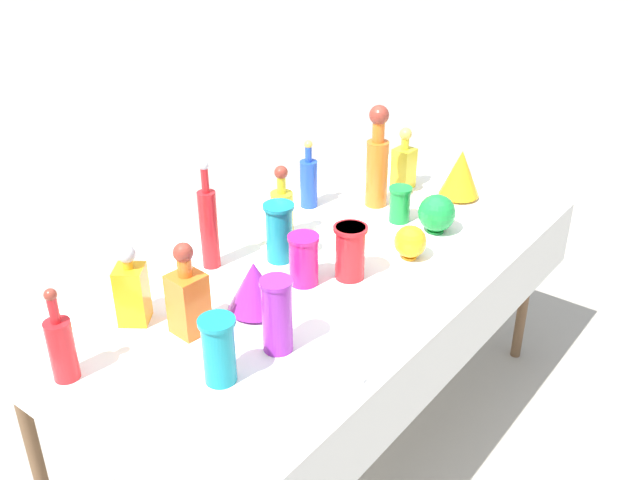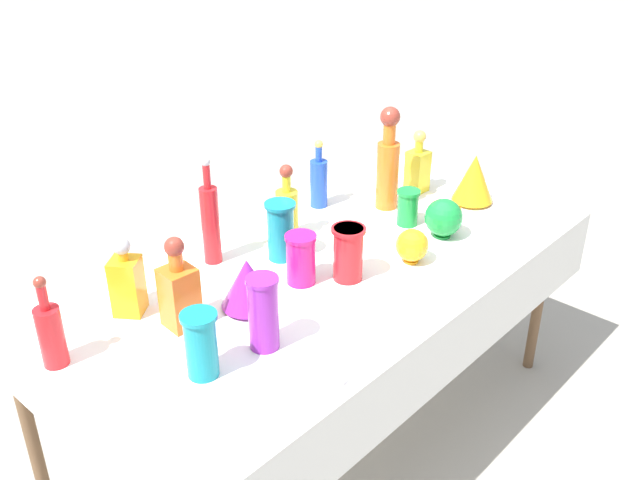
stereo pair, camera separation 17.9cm
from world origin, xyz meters
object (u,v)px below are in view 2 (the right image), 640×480
slender_vase_4 (408,206)px  round_bowl_0 (444,218)px  slender_vase_0 (263,311)px  slender_vase_1 (348,251)px  tall_bottle_1 (319,181)px  fluted_vase_1 (248,283)px  slender_vase_5 (281,229)px  slender_vase_2 (301,257)px  square_decanter_2 (418,167)px  tall_bottle_2 (210,222)px  square_decanter_1 (179,291)px  tall_bottle_0 (287,209)px  tall_bottle_4 (51,333)px  slender_vase_3 (201,343)px  tall_bottle_3 (388,163)px  round_bowl_1 (412,245)px  fluted_vase_0 (474,178)px  square_decanter_0 (127,282)px

slender_vase_4 → round_bowl_0: bearing=-87.6°
slender_vase_0 → slender_vase_1: size_ratio=1.21×
tall_bottle_1 → fluted_vase_1: 0.77m
slender_vase_0 → slender_vase_5: 0.52m
slender_vase_2 → round_bowl_0: 0.61m
square_decanter_2 → slender_vase_0: (-1.19, -0.31, 0.01)m
tall_bottle_2 → slender_vase_2: tall_bottle_2 is taller
slender_vase_0 → slender_vase_2: bearing=27.0°
square_decanter_1 → slender_vase_4: 1.01m
tall_bottle_2 → slender_vase_1: size_ratio=2.04×
tall_bottle_2 → round_bowl_0: size_ratio=2.60×
tall_bottle_0 → slender_vase_2: bearing=-127.5°
tall_bottle_4 → slender_vase_3: tall_bottle_4 is taller
tall_bottle_1 → tall_bottle_3: tall_bottle_3 is taller
tall_bottle_3 → round_bowl_1: (-0.29, -0.34, -0.12)m
fluted_vase_1 → tall_bottle_3: bearing=8.5°
tall_bottle_0 → slender_vase_4: 0.47m
tall_bottle_1 → tall_bottle_4: (-1.25, -0.15, -0.00)m
slender_vase_5 → tall_bottle_3: bearing=-1.8°
tall_bottle_1 → fluted_vase_0: bearing=-44.8°
tall_bottle_0 → tall_bottle_2: 0.32m
tall_bottle_3 → slender_vase_3: 1.21m
square_decanter_2 → round_bowl_0: bearing=-131.1°
tall_bottle_1 → fluted_vase_0: tall_bottle_1 is taller
square_decanter_0 → tall_bottle_2: bearing=8.0°
tall_bottle_0 → slender_vase_1: bearing=-102.1°
slender_vase_5 → tall_bottle_4: bearing=177.2°
slender_vase_1 → square_decanter_2: bearing=18.5°
tall_bottle_1 → square_decanter_0: bearing=-175.0°
tall_bottle_2 → tall_bottle_3: (0.76, -0.18, 0.04)m
tall_bottle_0 → slender_vase_4: tall_bottle_0 is taller
tall_bottle_4 → slender_vase_3: bearing=-54.0°
slender_vase_0 → slender_vase_4: 0.92m
slender_vase_5 → round_bowl_1: (0.28, -0.36, -0.05)m
square_decanter_1 → tall_bottle_3: bearing=2.6°
tall_bottle_4 → slender_vase_4: (1.36, -0.21, -0.03)m
tall_bottle_0 → tall_bottle_4: tall_bottle_0 is taller
tall_bottle_2 → slender_vase_2: (0.11, -0.32, -0.06)m
tall_bottle_1 → tall_bottle_2: size_ratio=0.72×
slender_vase_2 → square_decanter_0: bearing=150.9°
slender_vase_2 → round_bowl_1: 0.40m
square_decanter_1 → fluted_vase_1: square_decanter_1 is taller
tall_bottle_4 → fluted_vase_0: bearing=-9.9°
tall_bottle_3 → fluted_vase_0: 0.37m
square_decanter_0 → slender_vase_0: bearing=-70.2°
slender_vase_0 → round_bowl_1: 0.69m
tall_bottle_1 → round_bowl_0: size_ratio=1.88×
slender_vase_0 → slender_vase_3: 0.20m
slender_vase_0 → tall_bottle_4: bearing=140.2°
tall_bottle_0 → tall_bottle_4: (-0.97, -0.06, -0.01)m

